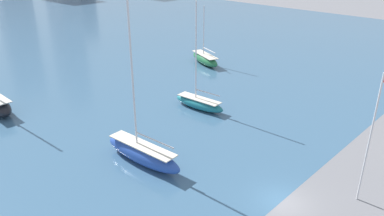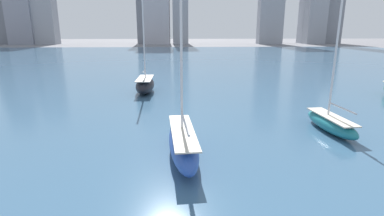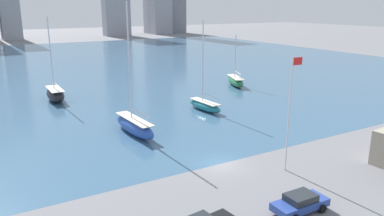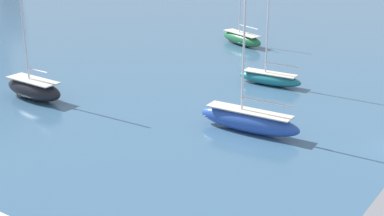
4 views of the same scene
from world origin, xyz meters
name	(u,v)px [view 1 (image 1 of 4)]	position (x,y,z in m)	size (l,w,h in m)	color
ground_plane	(281,202)	(0.00, 0.00, 0.00)	(500.00, 500.00, 0.00)	slate
flag_pole	(371,135)	(4.70, -4.32, 6.00)	(1.24, 0.14, 11.03)	silver
sailboat_green	(205,59)	(24.18, 30.17, 0.96)	(4.86, 8.40, 9.92)	#236B3D
sailboat_teal	(199,102)	(9.23, 17.75, 0.87)	(2.46, 7.49, 13.41)	#1E757F
sailboat_blue	(142,153)	(-4.06, 12.85, 1.12)	(2.66, 9.55, 15.91)	#284CA8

